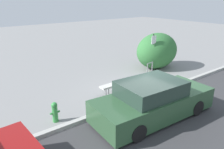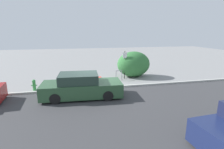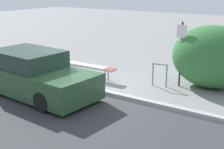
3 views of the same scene
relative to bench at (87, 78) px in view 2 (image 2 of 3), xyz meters
The scene contains 9 objects.
ground_plane 1.39m from the bench, 63.81° to the right, with size 60.00×60.00×0.00m, color gray.
road_strip 6.37m from the bench, 84.78° to the right, with size 60.00×10.00×0.01m.
curb 1.37m from the bench, 63.81° to the right, with size 60.00×0.20×0.13m.
bench is the anchor object (origin of this frame).
bike_rack 2.71m from the bench, 13.68° to the left, with size 0.55×0.15×0.83m.
sign_post 3.50m from the bench, 17.65° to the left, with size 0.36×0.08×2.30m.
fire_hydrant 3.58m from the bench, behind, with size 0.36×0.22×0.77m.
shrub_hedge 4.49m from the bench, 20.22° to the left, with size 2.85×2.08×2.20m.
parked_car_near 2.54m from the bench, 101.43° to the right, with size 4.79×2.10×1.46m.
Camera 2 is at (-1.43, -11.40, 3.86)m, focal length 28.00 mm.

